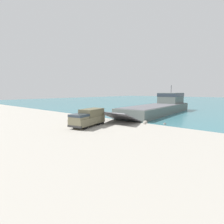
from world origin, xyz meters
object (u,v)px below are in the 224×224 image
(landing_craft, at_px, (161,106))
(cargo_crate, at_px, (78,123))
(military_truck, at_px, (88,117))
(moored_boat_a, at_px, (167,104))
(soldier_on_ramp, at_px, (81,118))

(landing_craft, xyz_separation_m, cargo_crate, (-3.13, -27.14, -1.60))
(military_truck, xyz_separation_m, moored_boat_a, (-8.23, 53.52, -1.00))
(landing_craft, relative_size, cargo_crate, 46.05)
(landing_craft, height_order, military_truck, landing_craft)
(cargo_crate, bearing_deg, soldier_on_ramp, 123.29)
(military_truck, xyz_separation_m, cargo_crate, (-1.93, -0.67, -1.17))
(moored_boat_a, xyz_separation_m, cargo_crate, (6.31, -54.19, -0.18))
(moored_boat_a, bearing_deg, military_truck, -120.00)
(landing_craft, bearing_deg, moored_boat_a, 107.25)
(soldier_on_ramp, relative_size, cargo_crate, 2.23)
(moored_boat_a, relative_size, cargo_crate, 8.56)
(moored_boat_a, bearing_deg, cargo_crate, -122.11)
(military_truck, bearing_deg, moored_boat_a, 177.36)
(landing_craft, distance_m, moored_boat_a, 28.68)
(soldier_on_ramp, height_order, cargo_crate, soldier_on_ramp)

